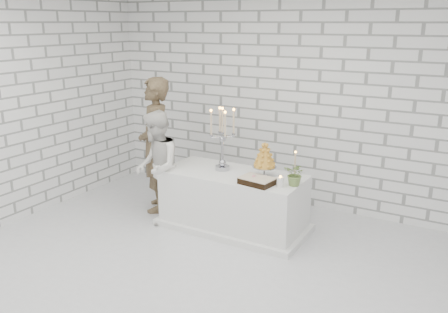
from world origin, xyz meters
TOP-DOWN VIEW (x-y plane):
  - ground at (0.00, 0.00)m, footprint 6.00×5.00m
  - wall_back at (0.00, 2.50)m, footprint 6.00×0.01m
  - wall_left at (-3.00, 0.00)m, footprint 0.01×5.00m
  - cake_table at (-0.34, 1.26)m, footprint 1.80×0.80m
  - groom at (-1.60, 1.30)m, footprint 0.75×0.82m
  - bride at (-1.32, 0.96)m, footprint 0.89×0.92m
  - candelabra at (-0.53, 1.31)m, footprint 0.34×0.34m
  - croquembouche at (0.07, 1.30)m, footprint 0.37×0.37m
  - chocolate_cake at (0.10, 1.04)m, footprint 0.42×0.32m
  - pillar_candle at (0.38, 1.08)m, footprint 0.09×0.09m
  - extra_taper at (0.40, 1.47)m, footprint 0.06×0.06m
  - flowers at (0.51, 1.21)m, footprint 0.26×0.23m

SIDE VIEW (x-z plane):
  - ground at x=0.00m, z-range -0.01..0.01m
  - cake_table at x=-0.34m, z-range 0.00..0.75m
  - bride at x=-1.32m, z-range 0.00..1.50m
  - chocolate_cake at x=0.10m, z-range 0.75..0.83m
  - pillar_candle at x=0.38m, z-range 0.75..0.87m
  - flowers at x=0.51m, z-range 0.75..1.03m
  - extra_taper at x=0.40m, z-range 0.75..1.07m
  - groom at x=-1.60m, z-range 0.00..1.88m
  - croquembouche at x=0.07m, z-range 0.75..1.21m
  - candelabra at x=-0.53m, z-range 0.75..1.57m
  - wall_back at x=0.00m, z-range 0.00..3.00m
  - wall_left at x=-3.00m, z-range 0.00..3.00m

